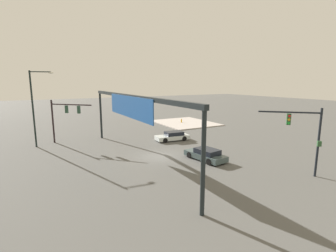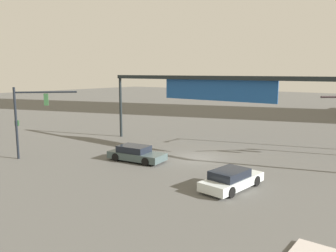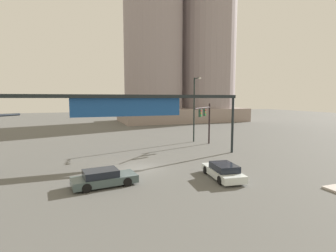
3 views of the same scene
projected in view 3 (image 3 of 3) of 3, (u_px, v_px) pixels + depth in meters
The scene contains 6 objects.
ground_plane at pixel (138, 168), 23.17m from camera, with size 201.15×201.15×0.00m, color #575653.
traffic_signal_opposite_side at pixel (206, 117), 33.90m from camera, with size 4.33×4.27×5.60m.
streetlamp_curved_arm at pixel (195, 105), 36.57m from camera, with size 0.57×2.66×9.21m.
overhead_sign_gantry at pixel (130, 105), 25.47m from camera, with size 24.13×0.43×6.68m.
sedan_car_approaching at pixel (104, 178), 18.52m from camera, with size 4.78×2.49×1.21m.
sedan_car_waiting_far at pixel (223, 171), 20.27m from camera, with size 2.28×4.69×1.21m.
Camera 3 is at (-4.98, -22.22, 6.32)m, focal length 27.42 mm.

